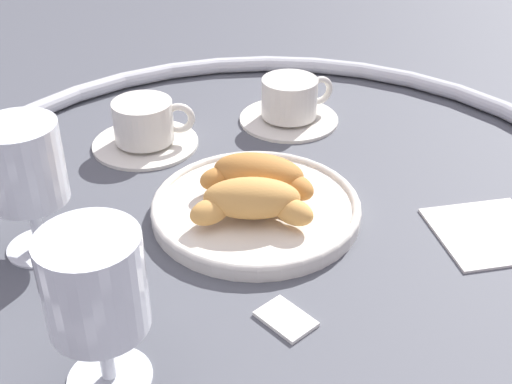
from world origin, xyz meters
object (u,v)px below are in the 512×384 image
object	(u,v)px
coffee_cup_near	(290,103)
sugar_packet	(286,317)
croissant_large	(259,174)
coffee_cup_far	(145,127)
croissant_small	(252,201)
pastry_plate	(256,208)
juice_glass_right	(95,292)
juice_glass_left	(25,171)
folded_napkin	(489,232)

from	to	relation	value
coffee_cup_near	sugar_packet	size ratio (longest dim) A/B	2.72
croissant_large	sugar_packet	bearing A→B (deg)	118.83
coffee_cup_far	croissant_small	bearing A→B (deg)	147.78
coffee_cup_near	coffee_cup_far	distance (m)	0.20
pastry_plate	juice_glass_right	world-z (taller)	juice_glass_right
coffee_cup_near	sugar_packet	distance (m)	0.40
juice_glass_right	sugar_packet	world-z (taller)	juice_glass_right
coffee_cup_far	sugar_packet	distance (m)	0.36
croissant_small	juice_glass_left	size ratio (longest dim) A/B	0.91
coffee_cup_near	juice_glass_left	size ratio (longest dim) A/B	0.97
coffee_cup_far	juice_glass_left	bearing A→B (deg)	92.50
croissant_large	coffee_cup_near	world-z (taller)	same
croissant_small	folded_napkin	xyz separation A→B (m)	(-0.23, -0.09, -0.04)
croissant_small	pastry_plate	bearing A→B (deg)	-76.09
croissant_large	coffee_cup_far	xyz separation A→B (m)	(0.18, -0.07, -0.01)
croissant_small	juice_glass_right	xyz separation A→B (m)	(0.03, 0.23, 0.05)
coffee_cup_far	coffee_cup_near	bearing A→B (deg)	-137.38
sugar_packet	croissant_small	bearing A→B (deg)	-29.70
croissant_small	folded_napkin	distance (m)	0.25
croissant_small	coffee_cup_near	world-z (taller)	same
pastry_plate	folded_napkin	distance (m)	0.25
juice_glass_left	juice_glass_right	distance (m)	0.20
folded_napkin	pastry_plate	bearing A→B (deg)	13.73
coffee_cup_far	sugar_packet	bearing A→B (deg)	139.34
pastry_plate	sugar_packet	distance (m)	0.17
juice_glass_left	sugar_packet	world-z (taller)	juice_glass_left
pastry_plate	coffee_cup_far	bearing A→B (deg)	-26.49
croissant_large	folded_napkin	bearing A→B (deg)	-171.92
croissant_small	juice_glass_left	xyz separation A→B (m)	(0.19, 0.11, 0.05)
coffee_cup_far	juice_glass_left	size ratio (longest dim) A/B	0.97
sugar_packet	juice_glass_left	bearing A→B (deg)	24.13
croissant_small	folded_napkin	bearing A→B (deg)	-159.16
pastry_plate	coffee_cup_near	bearing A→B (deg)	-79.53
coffee_cup_near	juice_glass_left	xyz separation A→B (m)	(0.14, 0.37, 0.07)
juice_glass_right	sugar_packet	xyz separation A→B (m)	(-0.11, -0.11, -0.09)
coffee_cup_far	sugar_packet	xyz separation A→B (m)	(-0.28, 0.24, -0.02)
juice_glass_right	folded_napkin	distance (m)	0.42
coffee_cup_near	pastry_plate	bearing A→B (deg)	100.47
croissant_large	juice_glass_right	bearing A→B (deg)	86.62
pastry_plate	croissant_large	size ratio (longest dim) A/B	1.68
coffee_cup_near	coffee_cup_far	bearing A→B (deg)	42.62
croissant_small	sugar_packet	bearing A→B (deg)	124.82
pastry_plate	coffee_cup_far	world-z (taller)	coffee_cup_far
pastry_plate	juice_glass_right	distance (m)	0.27
pastry_plate	croissant_small	bearing A→B (deg)	103.91
sugar_packet	coffee_cup_near	bearing A→B (deg)	-45.55
sugar_packet	folded_napkin	distance (m)	0.25
coffee_cup_far	juice_glass_left	world-z (taller)	juice_glass_left
coffee_cup_near	folded_napkin	bearing A→B (deg)	148.50
coffee_cup_near	juice_glass_right	distance (m)	0.49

